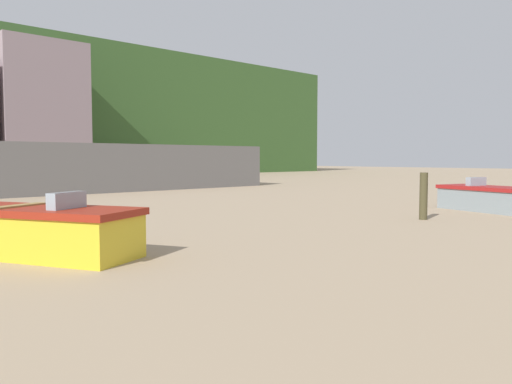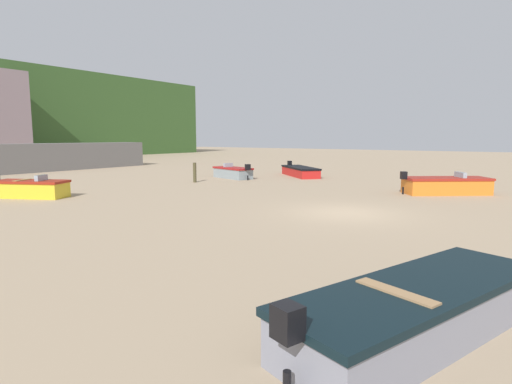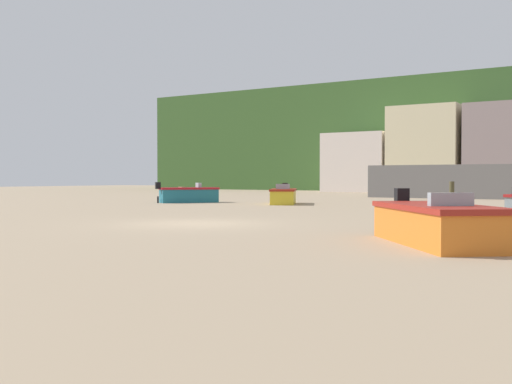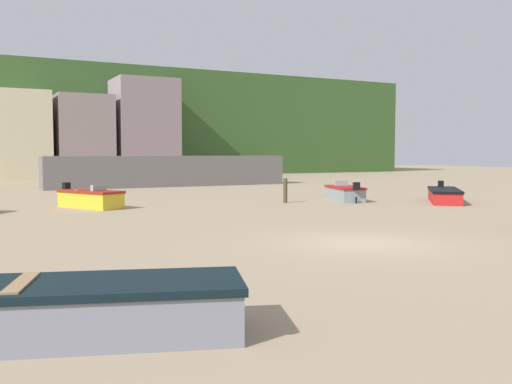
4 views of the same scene
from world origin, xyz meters
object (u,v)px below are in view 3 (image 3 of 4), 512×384
object	(u,v)px
boat_teal_3	(189,195)
mooring_post_near_water	(452,196)
boat_orange_2	(436,224)
boat_yellow_4	(283,196)

from	to	relation	value
boat_teal_3	mooring_post_near_water	xyz separation A→B (m)	(15.67, -0.68, 0.18)
boat_orange_2	boat_teal_3	world-z (taller)	boat_teal_3
boat_orange_2	boat_yellow_4	world-z (taller)	boat_orange_2
boat_orange_2	boat_teal_3	xyz separation A→B (m)	(-19.11, 15.57, 0.02)
mooring_post_near_water	boat_yellow_4	bearing A→B (deg)	169.03
mooring_post_near_water	boat_orange_2	bearing A→B (deg)	-77.00
boat_orange_2	boat_yellow_4	xyz separation A→B (m)	(-13.29, 16.80, -0.01)
boat_teal_3	boat_yellow_4	world-z (taller)	boat_teal_3
boat_orange_2	boat_teal_3	distance (m)	24.65
boat_teal_3	mooring_post_near_water	distance (m)	15.69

